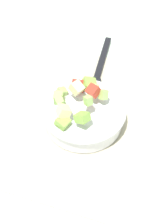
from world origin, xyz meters
name	(u,v)px	position (x,y,z in m)	size (l,w,h in m)	color
ground_plane	(90,121)	(0.00, 0.00, 0.00)	(2.40, 2.40, 0.00)	silver
placemat	(90,120)	(0.00, 0.00, 0.00)	(0.51, 0.37, 0.01)	#BCB299
salad_bowl	(84,113)	(-0.01, 0.01, 0.04)	(0.21, 0.21, 0.11)	white
serving_spoon	(99,71)	(0.18, 0.03, 0.01)	(0.24, 0.05, 0.01)	black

